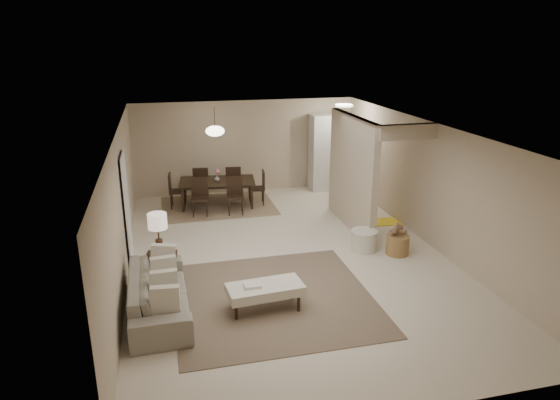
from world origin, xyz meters
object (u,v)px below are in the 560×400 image
object	(u,v)px
dining_table	(218,194)
side_table	(161,271)
ottoman_bench	(265,290)
sofa	(159,294)
round_pouf	(364,240)
wicker_basket	(397,245)
pantry_cabinet	(332,152)

from	to	relation	value
dining_table	side_table	bearing A→B (deg)	-103.33
dining_table	ottoman_bench	bearing A→B (deg)	-82.31
side_table	sofa	bearing A→B (deg)	-93.16
round_pouf	wicker_basket	xyz separation A→B (m)	(0.57, -0.33, -0.02)
round_pouf	dining_table	size ratio (longest dim) A/B	0.29
side_table	dining_table	world-z (taller)	dining_table
ottoman_bench	pantry_cabinet	bearing A→B (deg)	57.54
side_table	wicker_basket	world-z (taller)	side_table
round_pouf	dining_table	xyz separation A→B (m)	(-2.52, 3.46, 0.12)
round_pouf	side_table	bearing A→B (deg)	-171.80
pantry_cabinet	sofa	size ratio (longest dim) A/B	0.95
sofa	side_table	world-z (taller)	sofa
pantry_cabinet	round_pouf	xyz separation A→B (m)	(-0.77, -4.25, -0.84)
pantry_cabinet	dining_table	world-z (taller)	pantry_cabinet
pantry_cabinet	side_table	bearing A→B (deg)	-134.57
sofa	dining_table	distance (m)	5.17
pantry_cabinet	sofa	bearing A→B (deg)	-129.97
sofa	round_pouf	size ratio (longest dim) A/B	4.15
side_table	wicker_basket	xyz separation A→B (m)	(4.54, 0.24, -0.09)
ottoman_bench	wicker_basket	xyz separation A→B (m)	(2.98, 1.45, -0.15)
pantry_cabinet	wicker_basket	xyz separation A→B (m)	(-0.21, -4.58, -0.86)
ottoman_bench	side_table	bearing A→B (deg)	137.79
round_pouf	wicker_basket	bearing A→B (deg)	-30.28
side_table	dining_table	distance (m)	4.29
side_table	dining_table	bearing A→B (deg)	70.13
side_table	pantry_cabinet	bearing A→B (deg)	45.43
sofa	wicker_basket	distance (m)	4.74
pantry_cabinet	side_table	distance (m)	6.81
pantry_cabinet	round_pouf	distance (m)	4.40
sofa	ottoman_bench	distance (m)	1.64
pantry_cabinet	side_table	xyz separation A→B (m)	(-4.75, -4.82, -0.77)
round_pouf	pantry_cabinet	bearing A→B (deg)	79.67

